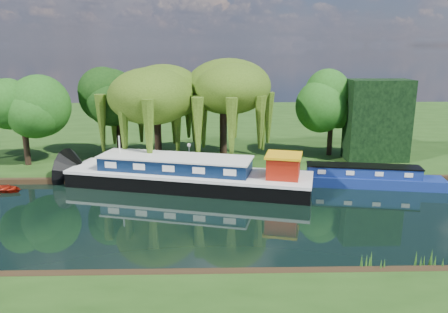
{
  "coord_description": "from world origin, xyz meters",
  "views": [
    {
      "loc": [
        2.75,
        -28.39,
        11.64
      ],
      "look_at": [
        3.6,
        6.29,
        2.8
      ],
      "focal_mm": 35.0,
      "sensor_mm": 36.0,
      "label": 1
    }
  ],
  "objects_px": {
    "dutch_barge": "(190,175)",
    "narrowboat": "(362,178)",
    "red_dinghy": "(6,191)",
    "white_cruiser": "(402,187)"
  },
  "relations": [
    {
      "from": "narrowboat",
      "to": "red_dinghy",
      "type": "relative_size",
      "value": 4.69
    },
    {
      "from": "narrowboat",
      "to": "red_dinghy",
      "type": "distance_m",
      "value": 29.83
    },
    {
      "from": "dutch_barge",
      "to": "red_dinghy",
      "type": "xyz_separation_m",
      "value": [
        -15.16,
        -0.57,
        -1.07
      ]
    },
    {
      "from": "red_dinghy",
      "to": "dutch_barge",
      "type": "bearing_deg",
      "value": -70.56
    },
    {
      "from": "narrowboat",
      "to": "white_cruiser",
      "type": "xyz_separation_m",
      "value": [
        3.34,
        -0.33,
        -0.69
      ]
    },
    {
      "from": "dutch_barge",
      "to": "narrowboat",
      "type": "relative_size",
      "value": 1.56
    },
    {
      "from": "narrowboat",
      "to": "red_dinghy",
      "type": "bearing_deg",
      "value": -169.22
    },
    {
      "from": "red_dinghy",
      "to": "white_cruiser",
      "type": "bearing_deg",
      "value": -72.06
    },
    {
      "from": "narrowboat",
      "to": "red_dinghy",
      "type": "xyz_separation_m",
      "value": [
        -29.81,
        -0.7,
        -0.69
      ]
    },
    {
      "from": "dutch_barge",
      "to": "white_cruiser",
      "type": "xyz_separation_m",
      "value": [
        18.0,
        -0.2,
        -1.07
      ]
    }
  ]
}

